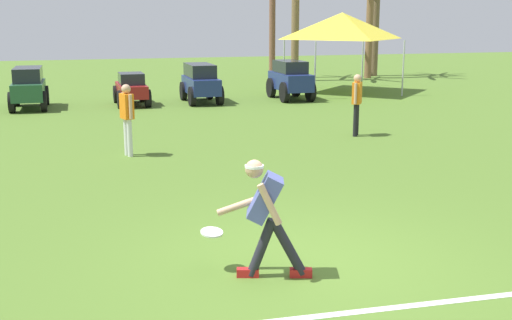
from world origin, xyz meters
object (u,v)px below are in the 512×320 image
Objects in this scene: parked_car_slot_e at (290,79)px; palm_tree_far_right at (376,0)px; teammate_near_sideline at (127,113)px; frisbee_thrower at (266,212)px; parked_car_slot_c at (131,89)px; parked_car_slot_d at (201,82)px; parked_car_slot_b at (29,87)px; teammate_midfield at (357,99)px; palm_tree_right_of_centre at (371,4)px; event_tent at (342,26)px; frisbee_in_flight at (212,232)px.

palm_tree_far_right is (7.17, 7.79, 3.01)m from parked_car_slot_e.
frisbee_thrower is at bearing -82.56° from teammate_near_sideline.
parked_car_slot_c is 0.94× the size of parked_car_slot_e.
teammate_near_sideline is at bearing -95.81° from parked_car_slot_c.
parked_car_slot_d is at bearing 81.51° from frisbee_thrower.
parked_car_slot_b is 0.37× the size of palm_tree_far_right.
palm_tree_right_of_centre is (7.20, 14.17, 2.62)m from teammate_midfield.
palm_tree_right_of_centre is (6.40, 6.76, 2.82)m from parked_car_slot_e.
parked_car_slot_c is (-0.09, 15.46, -0.23)m from frisbee_thrower.
teammate_midfield is 7.90m from parked_car_slot_d.
teammate_near_sideline is 13.55m from event_tent.
event_tent is (9.21, 9.80, 1.66)m from teammate_near_sideline.
palm_tree_far_right is 7.78m from event_tent.
parked_car_slot_e is at bearing 67.69° from frisbee_in_flight.
teammate_midfield is (5.77, 0.84, 0.00)m from teammate_near_sideline.
teammate_midfield is at bearing -117.65° from palm_tree_far_right.
frisbee_in_flight is at bearing -100.74° from parked_car_slot_d.
parked_car_slot_b reaches higher than parked_car_slot_c.
parked_car_slot_c is (0.46, 15.09, 0.09)m from frisbee_in_flight.
teammate_near_sideline is 10.54m from parked_car_slot_e.
palm_tree_right_of_centre is at bearing -126.72° from palm_tree_far_right.
parked_car_slot_c is 14.18m from palm_tree_right_of_centre.
frisbee_in_flight is 25.37m from palm_tree_right_of_centre.
frisbee_in_flight is (-0.55, 0.37, -0.32)m from frisbee_thrower.
teammate_midfield is at bearing -56.52° from parked_car_slot_c.
parked_car_slot_e is (3.31, -0.07, 0.02)m from parked_car_slot_d.
palm_tree_right_of_centre is (15.43, 6.66, 2.84)m from parked_car_slot_b.
teammate_midfield is 9.75m from event_tent.
parked_car_slot_d is 12.13m from palm_tree_right_of_centre.
event_tent reaches higher than teammate_midfield.
parked_car_slot_e is 0.39× the size of palm_tree_right_of_centre.
teammate_midfield is at bearing 54.84° from frisbee_in_flight.
teammate_near_sideline reaches higher than parked_car_slot_c.
teammate_midfield is at bearing -96.10° from parked_car_slot_e.
parked_car_slot_e is (6.56, 8.25, -0.20)m from teammate_near_sideline.
teammate_near_sideline is 0.70× the size of parked_car_slot_c.
parked_car_slot_b is 18.18m from palm_tree_far_right.
frisbee_thrower is at bearing -98.49° from parked_car_slot_d.
parked_car_slot_b is at bearing 102.36° from frisbee_thrower.
parked_car_slot_e reaches higher than parked_car_slot_c.
frisbee_in_flight is 0.22× the size of teammate_near_sideline.
teammate_midfield reaches higher than parked_car_slot_e.
event_tent is (8.27, 16.98, 1.81)m from frisbee_thrower.
frisbee_in_flight is 15.39m from parked_car_slot_d.
palm_tree_far_right is at bearing 62.35° from teammate_midfield.
parked_car_slot_b is at bearing -156.65° from palm_tree_right_of_centre.
palm_tree_far_right is at bearing 25.39° from parked_car_slot_b.
parked_car_slot_c is at bearing -1.18° from parked_car_slot_b.
palm_tree_far_right is at bearing 49.43° from teammate_near_sideline.
frisbee_in_flight is 6.83m from teammate_near_sideline.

